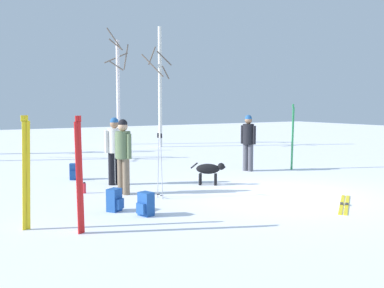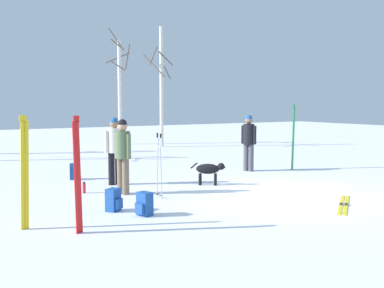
# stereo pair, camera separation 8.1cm
# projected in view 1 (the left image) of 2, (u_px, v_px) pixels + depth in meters

# --- Properties ---
(ground_plane) EXTENTS (60.00, 60.00, 0.00)m
(ground_plane) POSITION_uv_depth(u_px,v_px,m) (280.00, 195.00, 10.44)
(ground_plane) COLOR white
(person_0) EXTENTS (0.52, 0.34, 1.72)m
(person_0) POSITION_uv_depth(u_px,v_px,m) (115.00, 146.00, 11.71)
(person_0) COLOR black
(person_0) RESTS_ON ground_plane
(person_1) EXTENTS (0.34, 0.49, 1.72)m
(person_1) POSITION_uv_depth(u_px,v_px,m) (248.00, 139.00, 14.09)
(person_1) COLOR #4C4C56
(person_1) RESTS_ON ground_plane
(person_2) EXTENTS (0.34, 0.50, 1.72)m
(person_2) POSITION_uv_depth(u_px,v_px,m) (123.00, 152.00, 10.49)
(person_2) COLOR #72604C
(person_2) RESTS_ON ground_plane
(dog) EXTENTS (0.75, 0.57, 0.57)m
(dog) POSITION_uv_depth(u_px,v_px,m) (210.00, 170.00, 11.74)
(dog) COLOR black
(dog) RESTS_ON ground_plane
(ski_pair_planted_0) EXTENTS (0.20, 0.10, 2.04)m
(ski_pair_planted_0) POSITION_uv_depth(u_px,v_px,m) (293.00, 137.00, 14.43)
(ski_pair_planted_0) COLOR green
(ski_pair_planted_0) RESTS_ON ground_plane
(ski_pair_planted_1) EXTENTS (0.18, 0.04, 1.88)m
(ski_pair_planted_1) POSITION_uv_depth(u_px,v_px,m) (26.00, 173.00, 7.55)
(ski_pair_planted_1) COLOR yellow
(ski_pair_planted_1) RESTS_ON ground_plane
(ski_pair_planted_2) EXTENTS (0.16, 0.09, 1.88)m
(ski_pair_planted_2) POSITION_uv_depth(u_px,v_px,m) (79.00, 176.00, 7.31)
(ski_pair_planted_2) COLOR red
(ski_pair_planted_2) RESTS_ON ground_plane
(ski_pair_lying_0) EXTENTS (1.59, 1.32, 0.05)m
(ski_pair_lying_0) POSITION_uv_depth(u_px,v_px,m) (344.00, 204.00, 9.47)
(ski_pair_lying_0) COLOR yellow
(ski_pair_lying_0) RESTS_ON ground_plane
(ski_poles_0) EXTENTS (0.07, 0.26, 1.43)m
(ski_poles_0) POSITION_uv_depth(u_px,v_px,m) (160.00, 164.00, 10.07)
(ski_poles_0) COLOR #B2B2BC
(ski_poles_0) RESTS_ON ground_plane
(backpack_0) EXTENTS (0.33, 0.31, 0.44)m
(backpack_0) POSITION_uv_depth(u_px,v_px,m) (146.00, 204.00, 8.54)
(backpack_0) COLOR #1E4C99
(backpack_0) RESTS_ON ground_plane
(backpack_1) EXTENTS (0.32, 0.34, 0.44)m
(backpack_1) POSITION_uv_depth(u_px,v_px,m) (75.00, 172.00, 12.55)
(backpack_1) COLOR #1E4C99
(backpack_1) RESTS_ON ground_plane
(backpack_2) EXTENTS (0.33, 0.34, 0.44)m
(backpack_2) POSITION_uv_depth(u_px,v_px,m) (115.00, 200.00, 8.89)
(backpack_2) COLOR #1E4C99
(backpack_2) RESTS_ON ground_plane
(water_bottle_0) EXTENTS (0.07, 0.07, 0.26)m
(water_bottle_0) POSITION_uv_depth(u_px,v_px,m) (84.00, 188.00, 10.67)
(water_bottle_0) COLOR red
(water_bottle_0) RESTS_ON ground_plane
(birch_tree_2) EXTENTS (1.31, 1.32, 5.71)m
(birch_tree_2) POSITION_uv_depth(u_px,v_px,m) (118.00, 88.00, 22.95)
(birch_tree_2) COLOR silver
(birch_tree_2) RESTS_ON ground_plane
(birch_tree_3) EXTENTS (1.29, 1.42, 5.59)m
(birch_tree_3) POSITION_uv_depth(u_px,v_px,m) (160.00, 85.00, 21.61)
(birch_tree_3) COLOR silver
(birch_tree_3) RESTS_ON ground_plane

